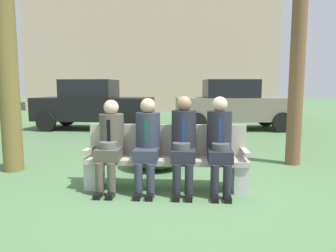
# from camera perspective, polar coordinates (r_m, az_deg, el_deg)

# --- Properties ---
(ground_plane) EXTENTS (80.00, 80.00, 0.00)m
(ground_plane) POSITION_cam_1_polar(r_m,az_deg,el_deg) (4.31, 1.41, -12.38)
(ground_plane) COLOR #4F7549
(park_bench) EXTENTS (2.26, 0.44, 0.90)m
(park_bench) POSITION_cam_1_polar(r_m,az_deg,el_deg) (4.48, -0.32, -5.82)
(park_bench) COLOR #B7AD9E
(park_bench) RESTS_ON ground
(seated_man_leftmost) EXTENTS (0.34, 0.72, 1.26)m
(seated_man_leftmost) POSITION_cam_1_polar(r_m,az_deg,el_deg) (4.42, -10.50, -2.56)
(seated_man_leftmost) COLOR #4C473D
(seated_man_leftmost) RESTS_ON ground
(seated_man_centerleft) EXTENTS (0.34, 0.72, 1.28)m
(seated_man_centerleft) POSITION_cam_1_polar(r_m,az_deg,el_deg) (4.33, -3.81, -2.47)
(seated_man_centerleft) COLOR #2D3342
(seated_man_centerleft) RESTS_ON ground
(seated_man_centerright) EXTENTS (0.34, 0.72, 1.32)m
(seated_man_centerright) POSITION_cam_1_polar(r_m,az_deg,el_deg) (4.28, 2.84, -2.39)
(seated_man_centerright) COLOR #23232D
(seated_man_centerright) RESTS_ON ground
(seated_man_rightmost) EXTENTS (0.34, 0.72, 1.31)m
(seated_man_rightmost) POSITION_cam_1_polar(r_m,az_deg,el_deg) (4.30, 9.40, -2.49)
(seated_man_rightmost) COLOR #23232D
(seated_man_rightmost) RESTS_ON ground
(shrub_near_bench) EXTENTS (1.05, 0.97, 0.66)m
(shrub_near_bench) POSITION_cam_1_polar(r_m,az_deg,el_deg) (5.53, -2.05, -4.45)
(shrub_near_bench) COLOR #295B22
(shrub_near_bench) RESTS_ON ground
(parked_car_near) EXTENTS (3.95, 1.81, 1.68)m
(parked_car_near) POSITION_cam_1_polar(r_m,az_deg,el_deg) (10.99, -13.40, 3.81)
(parked_car_near) COLOR black
(parked_car_near) RESTS_ON ground
(parked_car_far) EXTENTS (4.03, 2.02, 1.68)m
(parked_car_far) POSITION_cam_1_polar(r_m,az_deg,el_deg) (10.84, 11.80, 3.81)
(parked_car_far) COLOR slate
(parked_car_far) RESTS_ON ground
(building_backdrop) EXTENTS (15.78, 6.92, 13.78)m
(building_backdrop) POSITION_cam_1_polar(r_m,az_deg,el_deg) (22.47, -2.61, 21.25)
(building_backdrop) COLOR #CBAB94
(building_backdrop) RESTS_ON ground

